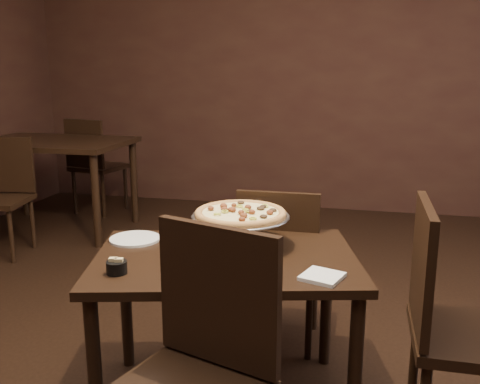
# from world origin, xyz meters

# --- Properties ---
(room) EXTENTS (6.04, 7.04, 2.84)m
(room) POSITION_xyz_m (0.06, 0.03, 1.40)
(room) COLOR black
(room) RESTS_ON ground
(dining_table) EXTENTS (1.23, 0.97, 0.68)m
(dining_table) POSITION_xyz_m (-0.06, 0.06, 0.59)
(dining_table) COLOR black
(dining_table) RESTS_ON ground
(background_table) EXTENTS (1.30, 0.87, 0.81)m
(background_table) POSITION_xyz_m (-2.20, 2.20, 0.71)
(background_table) COLOR black
(background_table) RESTS_ON ground
(pizza_stand) EXTENTS (0.43, 0.43, 0.18)m
(pizza_stand) POSITION_xyz_m (-0.03, 0.20, 0.82)
(pizza_stand) COLOR silver
(pizza_stand) RESTS_ON dining_table
(parmesan_shaker) EXTENTS (0.07, 0.07, 0.12)m
(parmesan_shaker) POSITION_xyz_m (-0.12, -0.16, 0.73)
(parmesan_shaker) COLOR beige
(parmesan_shaker) RESTS_ON dining_table
(pepper_flake_shaker) EXTENTS (0.07, 0.07, 0.11)m
(pepper_flake_shaker) POSITION_xyz_m (0.00, -0.14, 0.73)
(pepper_flake_shaker) COLOR maroon
(pepper_flake_shaker) RESTS_ON dining_table
(packet_caddy) EXTENTS (0.08, 0.08, 0.06)m
(packet_caddy) POSITION_xyz_m (-0.42, -0.23, 0.70)
(packet_caddy) COLOR black
(packet_caddy) RESTS_ON dining_table
(napkin_stack) EXTENTS (0.18, 0.18, 0.01)m
(napkin_stack) POSITION_xyz_m (0.35, -0.10, 0.69)
(napkin_stack) COLOR white
(napkin_stack) RESTS_ON dining_table
(plate_left) EXTENTS (0.23, 0.23, 0.01)m
(plate_left) POSITION_xyz_m (-0.52, 0.16, 0.68)
(plate_left) COLOR white
(plate_left) RESTS_ON dining_table
(plate_near) EXTENTS (0.24, 0.24, 0.01)m
(plate_near) POSITION_xyz_m (0.04, -0.21, 0.68)
(plate_near) COLOR white
(plate_near) RESTS_ON dining_table
(serving_spatula) EXTENTS (0.14, 0.14, 0.02)m
(serving_spatula) POSITION_xyz_m (0.03, 0.07, 0.82)
(serving_spatula) COLOR silver
(serving_spatula) RESTS_ON pizza_stand
(chair_far) EXTENTS (0.41, 0.41, 0.87)m
(chair_far) POSITION_xyz_m (0.09, 0.58, 0.47)
(chair_far) COLOR black
(chair_far) RESTS_ON ground
(chair_near) EXTENTS (0.57, 0.57, 0.96)m
(chair_near) POSITION_xyz_m (0.00, -0.56, 0.52)
(chair_near) COLOR black
(chair_near) RESTS_ON ground
(chair_side) EXTENTS (0.45, 0.45, 0.96)m
(chair_side) POSITION_xyz_m (0.84, -0.01, 0.53)
(chair_side) COLOR black
(chair_side) RESTS_ON ground
(bg_chair_far) EXTENTS (0.52, 0.52, 0.95)m
(bg_chair_far) POSITION_xyz_m (-2.14, 2.79, 0.52)
(bg_chair_far) COLOR black
(bg_chair_far) RESTS_ON ground
(bg_chair_near) EXTENTS (0.48, 0.48, 0.91)m
(bg_chair_near) POSITION_xyz_m (-2.27, 1.56, 0.49)
(bg_chair_near) COLOR black
(bg_chair_near) RESTS_ON ground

